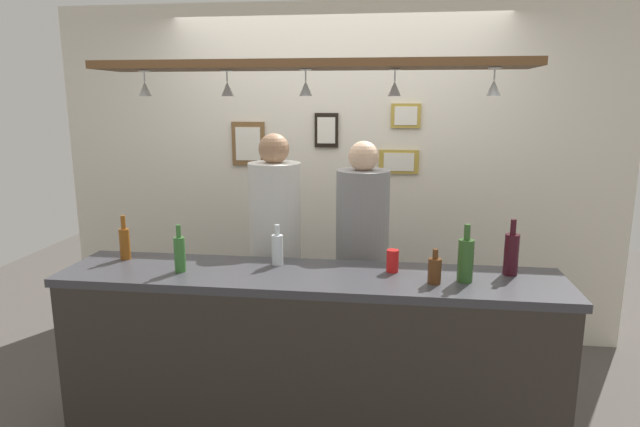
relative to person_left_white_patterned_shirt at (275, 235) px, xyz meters
The scene contains 22 objects.
ground_plane 1.10m from the person_left_white_patterned_shirt, 42.52° to the right, with size 8.00×8.00×0.00m, color #4C4742.
back_wall 0.91m from the person_left_white_patterned_shirt, 68.16° to the left, with size 4.40×0.06×2.60m, color silver.
bar_counter 0.93m from the person_left_white_patterned_shirt, 67.99° to the right, with size 2.70×0.55×0.97m.
overhead_glass_rack 1.25m from the person_left_white_patterned_shirt, 61.58° to the right, with size 2.20×0.36×0.04m, color brown.
hanging_wineglass_far_left 1.24m from the person_left_white_patterned_shirt, 132.64° to the right, with size 0.07×0.07×0.13m.
hanging_wineglass_left 1.09m from the person_left_white_patterned_shirt, 103.18° to the right, with size 0.07×0.07×0.13m.
hanging_wineglass_center_left 1.15m from the person_left_white_patterned_shirt, 63.33° to the right, with size 0.07×0.07×0.13m.
hanging_wineglass_center 1.31m from the person_left_white_patterned_shirt, 35.56° to the right, with size 0.07×0.07×0.13m.
hanging_wineglass_center_right 1.67m from the person_left_white_patterned_shirt, 28.03° to the right, with size 0.07×0.07×0.13m.
person_left_white_patterned_shirt is the anchor object (origin of this frame).
person_right_grey_shirt 0.57m from the person_left_white_patterned_shirt, ahead, with size 0.34×0.34×1.63m.
bottle_champagne_green 1.32m from the person_left_white_patterned_shirt, 30.38° to the right, with size 0.08×0.08×0.30m.
bottle_wine_dark_red 1.48m from the person_left_white_patterned_shirt, 20.50° to the right, with size 0.08×0.08×0.30m.
bottle_soda_clear 0.52m from the person_left_white_patterned_shirt, 76.49° to the right, with size 0.06×0.06×0.23m.
bottle_beer_amber_tall 0.94m from the person_left_white_patterned_shirt, 146.31° to the right, with size 0.06×0.06×0.26m.
bottle_beer_brown_stubby 1.21m from the person_left_white_patterned_shirt, 36.26° to the right, with size 0.07×0.07×0.18m.
bottle_beer_green_import 0.80m from the person_left_white_patterned_shirt, 118.04° to the right, with size 0.06×0.06×0.26m.
drink_can 0.94m from the person_left_white_patterned_shirt, 35.84° to the right, with size 0.07×0.07×0.12m, color red.
picture_frame_lower_pair 1.18m from the person_left_white_patterned_shirt, 43.54° to the left, with size 0.30×0.02×0.18m.
picture_frame_crest 1.03m from the person_left_white_patterned_shirt, 72.14° to the left, with size 0.18×0.02×0.26m.
picture_frame_caricature 1.00m from the person_left_white_patterned_shirt, 116.05° to the left, with size 0.26×0.02×0.34m.
picture_frame_upper_small 1.36m from the person_left_white_patterned_shirt, 42.08° to the left, with size 0.22×0.02×0.18m.
Camera 1 is at (0.42, -3.07, 1.89)m, focal length 30.24 mm.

